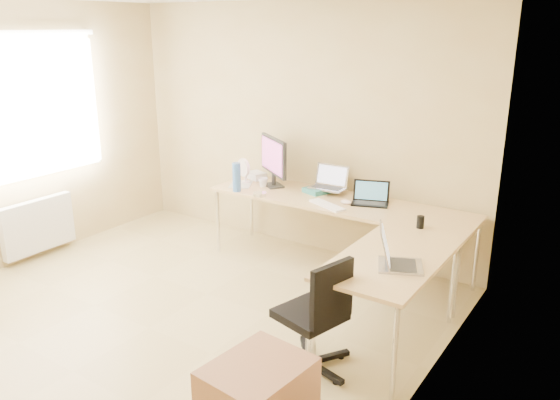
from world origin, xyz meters
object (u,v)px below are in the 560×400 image
Objects in this scene: desk_fan at (246,172)px; monitor at (274,162)px; desk_return at (388,302)px; laptop_return at (402,251)px; keyboard at (327,205)px; office_chair at (310,304)px; laptop_black at (370,193)px; desk_main at (337,236)px; laptop_center at (328,178)px; water_bottle at (237,177)px; mug at (263,182)px.

monitor is at bearing 29.40° from desk_fan.
desk_return is 3.62× the size of laptop_return.
keyboard is 1.52m from office_chair.
keyboard is 1.43m from laptop_return.
laptop_black reaches higher than office_chair.
desk_main is 0.57m from laptop_black.
laptop_center is (-0.20, 0.16, 0.53)m from desk_main.
desk_return is at bearing -19.50° from water_bottle.
monitor reaches higher than desk_main.
laptop_center reaches higher than desk_fan.
desk_return is 0.52m from laptop_return.
mug is 0.34× the size of water_bottle.
keyboard is at bearing -90.21° from desk_main.
keyboard is at bearing 25.98° from laptop_return.
monitor reaches higher than laptop_black.
desk_fan reaches higher than desk_main.
laptop_return is at bearing -8.01° from desk_fan.
water_bottle is at bearing -49.92° from desk_fan.
desk_return is 0.69m from office_chair.
water_bottle reaches higher than desk_fan.
monitor reaches higher than laptop_return.
desk_main is 7.51× the size of laptop_center.
desk_return is 3.14× the size of keyboard.
desk_return is at bearing 74.09° from office_chair.
mug is 2.27m from laptop_return.
desk_return is at bearing 3.13° from monitor.
office_chair is at bearing 109.83° from laptop_return.
water_bottle reaches higher than laptop_black.
desk_main and desk_return have the same top height.
keyboard is 4.12× the size of mug.
mug is at bearing 164.57° from laptop_black.
desk_main is 0.97m from mug.
laptop_black is at bearing 9.23° from laptop_return.
desk_fan reaches higher than keyboard.
laptop_return is (0.79, -1.19, 0.01)m from laptop_black.
laptop_center is 0.45m from keyboard.
keyboard is at bearing -12.92° from mug.
monitor is 0.70× the size of office_chair.
laptop_black is 1.43m from desk_fan.
laptop_black is 1.43m from laptop_return.
laptop_center is at bearing 140.51° from keyboard.
laptop_center is 1.19× the size of water_bottle.
desk_return is 2.14m from mug.
keyboard is at bearing 4.56° from water_bottle.
office_chair is at bearing -42.77° from keyboard.
keyboard is (-0.31, -0.28, -0.10)m from laptop_black.
desk_main is at bearing 126.47° from office_chair.
desk_return is at bearing 19.06° from laptop_return.
keyboard is 1.40× the size of water_bottle.
laptop_center is at bearing 150.23° from laptop_black.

